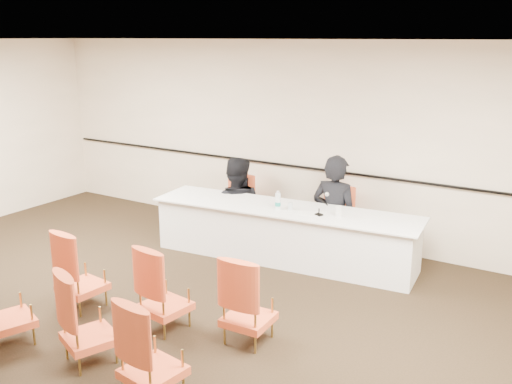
% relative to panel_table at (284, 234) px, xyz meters
% --- Properties ---
extents(floor, '(10.00, 10.00, 0.00)m').
position_rel_panel_table_xyz_m(floor, '(-0.16, -2.93, -0.38)').
color(floor, black).
rests_on(floor, ground).
extents(ceiling, '(10.00, 10.00, 0.00)m').
position_rel_panel_table_xyz_m(ceiling, '(-0.16, -2.93, 2.62)').
color(ceiling, silver).
rests_on(ceiling, ground).
extents(wall_back, '(10.00, 0.04, 3.00)m').
position_rel_panel_table_xyz_m(wall_back, '(-0.16, 1.07, 1.12)').
color(wall_back, beige).
rests_on(wall_back, ground).
extents(wall_rail, '(9.80, 0.04, 0.03)m').
position_rel_panel_table_xyz_m(wall_rail, '(-0.16, 1.03, 0.72)').
color(wall_rail, black).
rests_on(wall_rail, wall_back).
extents(panel_table, '(3.85, 1.25, 0.76)m').
position_rel_panel_table_xyz_m(panel_table, '(0.00, 0.00, 0.00)').
color(panel_table, white).
rests_on(panel_table, ground).
extents(panelist_main, '(0.72, 0.49, 1.92)m').
position_rel_panel_table_xyz_m(panelist_main, '(0.49, 0.61, 0.10)').
color(panelist_main, black).
rests_on(panelist_main, ground).
extents(panelist_main_chair, '(0.55, 0.55, 0.95)m').
position_rel_panel_table_xyz_m(panelist_main_chair, '(0.49, 0.61, 0.10)').
color(panelist_main_chair, '#DE5227').
rests_on(panelist_main_chair, ground).
extents(panelist_second, '(1.09, 0.98, 1.82)m').
position_rel_panel_table_xyz_m(panelist_second, '(-1.11, 0.45, -0.02)').
color(panelist_second, black).
rests_on(panelist_second, ground).
extents(panelist_second_chair, '(0.55, 0.55, 0.95)m').
position_rel_panel_table_xyz_m(panelist_second_chair, '(-1.11, 0.45, 0.10)').
color(panelist_second_chair, '#DE5227').
rests_on(panelist_second_chair, ground).
extents(papers, '(0.32, 0.25, 0.00)m').
position_rel_panel_table_xyz_m(papers, '(0.40, -0.07, 0.38)').
color(papers, white).
rests_on(papers, panel_table).
extents(microphone, '(0.15, 0.23, 0.29)m').
position_rel_panel_table_xyz_m(microphone, '(0.56, -0.07, 0.52)').
color(microphone, black).
rests_on(microphone, panel_table).
extents(water_bottle, '(0.09, 0.09, 0.26)m').
position_rel_panel_table_xyz_m(water_bottle, '(-0.04, -0.11, 0.51)').
color(water_bottle, teal).
rests_on(water_bottle, panel_table).
extents(drinking_glass, '(0.07, 0.07, 0.10)m').
position_rel_panel_table_xyz_m(drinking_glass, '(0.12, -0.04, 0.43)').
color(drinking_glass, silver).
rests_on(drinking_glass, panel_table).
extents(coffee_cup, '(0.12, 0.12, 0.14)m').
position_rel_panel_table_xyz_m(coffee_cup, '(0.80, 0.02, 0.45)').
color(coffee_cup, silver).
rests_on(coffee_cup, panel_table).
extents(aud_chair_front_left, '(0.55, 0.55, 0.95)m').
position_rel_panel_table_xyz_m(aud_chair_front_left, '(-1.26, -2.51, 0.10)').
color(aud_chair_front_left, '#DE5227').
rests_on(aud_chair_front_left, ground).
extents(aud_chair_front_mid, '(0.56, 0.56, 0.95)m').
position_rel_panel_table_xyz_m(aud_chair_front_mid, '(-0.13, -2.39, 0.10)').
color(aud_chair_front_mid, '#DE5227').
rests_on(aud_chair_front_mid, ground).
extents(aud_chair_front_right, '(0.52, 0.52, 0.95)m').
position_rel_panel_table_xyz_m(aud_chair_front_right, '(0.78, -2.15, 0.10)').
color(aud_chair_front_right, '#DE5227').
rests_on(aud_chair_front_right, ground).
extents(aud_chair_back_left, '(0.64, 0.64, 0.95)m').
position_rel_panel_table_xyz_m(aud_chair_back_left, '(-1.27, -3.47, 0.10)').
color(aud_chair_back_left, '#DE5227').
rests_on(aud_chair_back_left, ground).
extents(aud_chair_back_mid, '(0.65, 0.65, 0.95)m').
position_rel_panel_table_xyz_m(aud_chair_back_mid, '(-0.31, -3.27, 0.10)').
color(aud_chair_back_mid, '#DE5227').
rests_on(aud_chair_back_mid, ground).
extents(aud_chair_back_right, '(0.57, 0.57, 0.95)m').
position_rel_panel_table_xyz_m(aud_chair_back_right, '(0.59, -3.39, 0.10)').
color(aud_chair_back_right, '#DE5227').
rests_on(aud_chair_back_right, ground).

